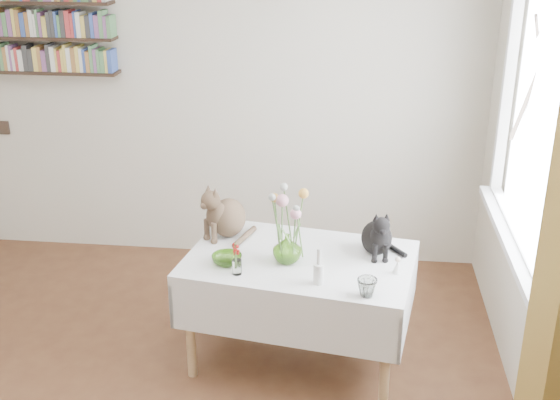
# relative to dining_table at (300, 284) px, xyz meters

# --- Properties ---
(room) EXTENTS (4.08, 4.58, 2.58)m
(room) POSITION_rel_dining_table_xyz_m (-0.81, -0.89, 0.75)
(room) COLOR brown
(room) RESTS_ON ground
(window) EXTENTS (0.12, 1.52, 1.32)m
(window) POSITION_rel_dining_table_xyz_m (1.16, -0.09, 0.89)
(window) COLOR white
(window) RESTS_ON room
(dining_table) EXTENTS (1.36, 0.99, 0.67)m
(dining_table) POSITION_rel_dining_table_xyz_m (0.00, 0.00, 0.00)
(dining_table) COLOR white
(dining_table) RESTS_ON room
(tabby_cat) EXTENTS (0.36, 0.37, 0.34)m
(tabby_cat) POSITION_rel_dining_table_xyz_m (-0.45, 0.26, 0.33)
(tabby_cat) COLOR brown
(tabby_cat) RESTS_ON dining_table
(black_cat) EXTENTS (0.23, 0.27, 0.29)m
(black_cat) POSITION_rel_dining_table_xyz_m (0.42, 0.12, 0.31)
(black_cat) COLOR black
(black_cat) RESTS_ON dining_table
(flower_vase) EXTENTS (0.16, 0.16, 0.17)m
(flower_vase) POSITION_rel_dining_table_xyz_m (-0.07, -0.06, 0.25)
(flower_vase) COLOR #89C64B
(flower_vase) RESTS_ON dining_table
(green_bowl) EXTENTS (0.18, 0.18, 0.05)m
(green_bowl) POSITION_rel_dining_table_xyz_m (-0.39, -0.12, 0.19)
(green_bowl) COLOR #89C64B
(green_bowl) RESTS_ON dining_table
(drinking_glass) EXTENTS (0.14, 0.14, 0.09)m
(drinking_glass) POSITION_rel_dining_table_xyz_m (0.37, -0.38, 0.21)
(drinking_glass) COLOR white
(drinking_glass) RESTS_ON dining_table
(candlestick) EXTENTS (0.06, 0.06, 0.20)m
(candlestick) POSITION_rel_dining_table_xyz_m (0.12, -0.28, 0.23)
(candlestick) COLOR white
(candlestick) RESTS_ON dining_table
(berry_jar) EXTENTS (0.05, 0.05, 0.21)m
(berry_jar) POSITION_rel_dining_table_xyz_m (-0.32, -0.23, 0.26)
(berry_jar) COLOR white
(berry_jar) RESTS_ON dining_table
(porcelain_figurine) EXTENTS (0.05, 0.05, 0.10)m
(porcelain_figurine) POSITION_rel_dining_table_xyz_m (0.53, -0.12, 0.21)
(porcelain_figurine) COLOR white
(porcelain_figurine) RESTS_ON dining_table
(flower_bouquet) EXTENTS (0.17, 0.13, 0.39)m
(flower_bouquet) POSITION_rel_dining_table_xyz_m (-0.06, -0.05, 0.50)
(flower_bouquet) COLOR #4C7233
(flower_bouquet) RESTS_ON flower_vase
(bookshelf_unit) EXTENTS (1.00, 0.16, 0.91)m
(bookshelf_unit) POSITION_rel_dining_table_xyz_m (-1.91, 1.27, 1.34)
(bookshelf_unit) COLOR black
(bookshelf_unit) RESTS_ON room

